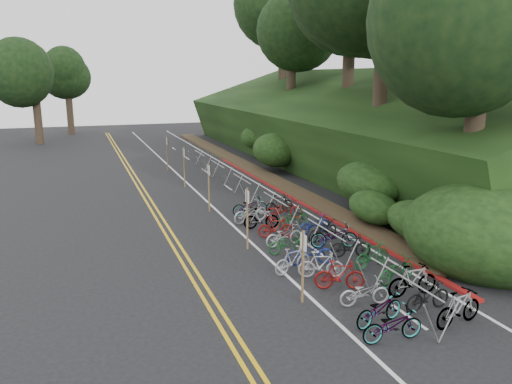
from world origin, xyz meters
TOP-DOWN VIEW (x-y plane):
  - ground at (0.00, 0.00)m, footprint 120.00×120.00m
  - road_markings at (0.63, 10.10)m, footprint 7.47×80.00m
  - red_curb at (5.70, 12.00)m, footprint 0.25×28.00m
  - embankment at (12.96, 19.04)m, footprint 14.30×48.14m
  - tree_cluster at (9.76, 22.04)m, footprint 32.01×53.68m
  - bike_rack_front at (2.91, -1.90)m, footprint 1.16×3.35m
  - bike_racks_rest at (3.00, 13.00)m, footprint 1.14×23.00m
  - signpost_near at (0.62, -0.10)m, footprint 0.08×0.40m
  - signposts_rest at (0.60, 14.00)m, footprint 0.08×18.40m
  - bike_front at (1.29, 2.13)m, footprint 0.84×1.62m
  - bike_valet at (3.00, 3.44)m, footprint 3.39×14.36m

SIDE VIEW (x-z plane):
  - ground at x=0.00m, z-range 0.00..0.00m
  - road_markings at x=0.63m, z-range 0.00..0.01m
  - red_curb at x=5.70m, z-range 0.00..0.10m
  - bike_valet at x=3.00m, z-range -0.05..0.99m
  - bike_front at x=1.29m, z-range 0.00..0.94m
  - bike_racks_rest at x=3.00m, z-range 0.27..1.44m
  - bike_rack_front at x=2.91m, z-range 0.29..1.49m
  - signpost_near at x=0.62m, z-range 0.17..2.44m
  - signposts_rest at x=0.60m, z-range 0.18..2.68m
  - embankment at x=12.96m, z-range -1.99..7.12m
  - tree_cluster at x=9.76m, z-range 2.21..19.80m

